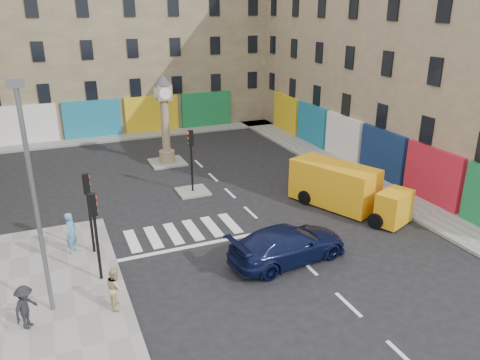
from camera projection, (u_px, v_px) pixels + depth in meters
ground at (285, 245)px, 21.80m from camera, size 120.00×120.00×0.00m
sidewalk_left at (29, 329)px, 16.06m from camera, size 7.00×16.00×0.15m
sidewalk_right at (327, 160)px, 33.57m from camera, size 2.60×30.00×0.15m
sidewalk_far at (120, 137)px, 39.49m from camera, size 32.00×2.40×0.15m
island_near at (193, 191)px, 27.96m from camera, size 1.80×1.80×0.12m
island_far at (167, 162)px, 33.14m from camera, size 2.40×2.40×0.12m
building_right at (410, 43)px, 33.08m from camera, size 10.00×30.00×16.00m
building_far at (100, 29)px, 41.54m from camera, size 32.00×10.00×17.00m
traffic_light_left_near at (95, 223)px, 18.04m from camera, size 0.28×0.22×3.70m
traffic_light_left_far at (88, 201)px, 20.11m from camera, size 0.28×0.22×3.70m
traffic_light_island at (191, 151)px, 27.07m from camera, size 0.28×0.22×3.70m
lamp_post at (33, 190)px, 15.38m from camera, size 0.50×0.25×8.30m
clock_pillar at (165, 114)px, 31.91m from camera, size 1.20×1.20×6.10m
navy_sedan at (288, 244)px, 20.27m from camera, size 5.68×2.90×1.58m
yellow_van at (344, 188)px, 25.39m from camera, size 4.34×6.83×2.39m
pedestrian_blue at (72, 233)px, 20.62m from camera, size 0.70×0.82×1.89m
pedestrian_tan at (116, 288)px, 16.87m from camera, size 0.65×0.82×1.61m
pedestrian_dark at (26, 307)px, 15.77m from camera, size 1.08×1.20×1.61m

